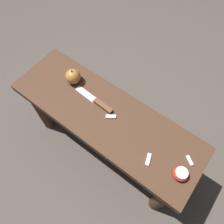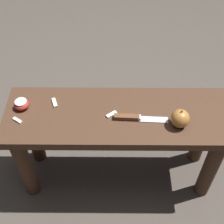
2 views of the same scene
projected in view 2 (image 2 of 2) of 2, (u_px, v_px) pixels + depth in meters
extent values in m
plane|color=#4C443D|center=(117.00, 172.00, 1.71)|extent=(8.00, 8.00, 0.00)
cube|color=#472D1E|center=(118.00, 117.00, 1.37)|extent=(1.00, 0.33, 0.04)
cylinder|color=#472D1E|center=(25.00, 167.00, 1.48)|extent=(0.07, 0.07, 0.44)
cylinder|color=#472D1E|center=(210.00, 168.00, 1.48)|extent=(0.07, 0.07, 0.44)
cylinder|color=#472D1E|center=(33.00, 132.00, 1.62)|extent=(0.07, 0.07, 0.44)
cylinder|color=#472D1E|center=(202.00, 133.00, 1.62)|extent=(0.07, 0.07, 0.44)
cube|color=silver|center=(154.00, 120.00, 1.33)|extent=(0.12, 0.04, 0.00)
cube|color=silver|center=(139.00, 118.00, 1.33)|extent=(0.01, 0.03, 0.02)
cube|color=brown|center=(127.00, 117.00, 1.33)|extent=(0.11, 0.03, 0.02)
sphere|color=#B27233|center=(180.00, 118.00, 1.28)|extent=(0.08, 0.08, 0.08)
cylinder|color=#4C3319|center=(182.00, 112.00, 1.25)|extent=(0.01, 0.01, 0.01)
ellipsoid|color=red|center=(22.00, 104.00, 1.36)|extent=(0.07, 0.07, 0.04)
cylinder|color=white|center=(21.00, 102.00, 1.35)|extent=(0.05, 0.05, 0.00)
cube|color=white|center=(112.00, 114.00, 1.35)|extent=(0.05, 0.04, 0.01)
cube|color=white|center=(17.00, 120.00, 1.32)|extent=(0.05, 0.04, 0.01)
cube|color=white|center=(55.00, 103.00, 1.39)|extent=(0.03, 0.06, 0.01)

